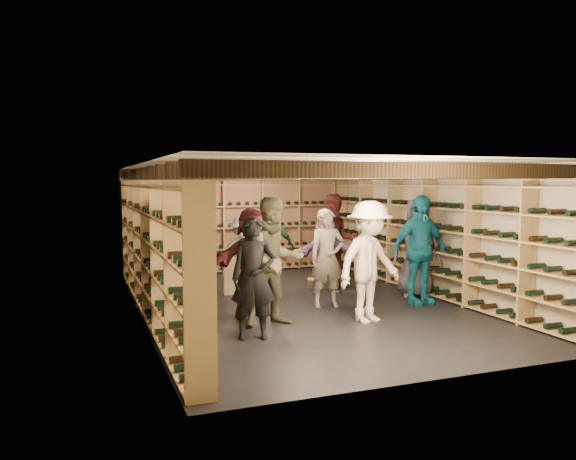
% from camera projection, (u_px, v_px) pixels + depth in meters
% --- Properties ---
extents(ground, '(8.00, 8.00, 0.00)m').
position_uv_depth(ground, '(302.00, 304.00, 9.80)').
color(ground, black).
rests_on(ground, ground).
extents(walls, '(5.52, 8.02, 2.40)m').
position_uv_depth(walls, '(303.00, 236.00, 9.70)').
color(walls, '#B5A98C').
rests_on(walls, ground).
extents(ceiling, '(5.50, 8.00, 0.01)m').
position_uv_depth(ceiling, '(303.00, 166.00, 9.59)').
color(ceiling, beige).
rests_on(ceiling, walls).
extents(ceiling_joists, '(5.40, 7.12, 0.18)m').
position_uv_depth(ceiling_joists, '(303.00, 174.00, 9.61)').
color(ceiling_joists, black).
rests_on(ceiling_joists, ground).
extents(wine_rack_left, '(0.32, 7.50, 2.15)m').
position_uv_depth(wine_rack_left, '(151.00, 249.00, 8.81)').
color(wine_rack_left, tan).
rests_on(wine_rack_left, ground).
extents(wine_rack_right, '(0.32, 7.50, 2.15)m').
position_uv_depth(wine_rack_right, '(428.00, 237.00, 10.61)').
color(wine_rack_right, tan).
rests_on(wine_rack_right, ground).
extents(wine_rack_back, '(4.70, 0.30, 2.15)m').
position_uv_depth(wine_rack_back, '(242.00, 226.00, 13.28)').
color(wine_rack_back, tan).
rests_on(wine_rack_back, ground).
extents(crate_stack_left, '(0.56, 0.42, 0.68)m').
position_uv_depth(crate_stack_left, '(237.00, 276.00, 10.70)').
color(crate_stack_left, tan).
rests_on(crate_stack_left, ground).
extents(crate_stack_right, '(0.54, 0.39, 0.34)m').
position_uv_depth(crate_stack_right, '(264.00, 276.00, 11.71)').
color(crate_stack_right, tan).
rests_on(crate_stack_right, ground).
extents(crate_loose, '(0.59, 0.50, 0.17)m').
position_uv_depth(crate_loose, '(320.00, 283.00, 11.33)').
color(crate_loose, tan).
rests_on(crate_loose, ground).
extents(person_0, '(1.06, 0.86, 1.88)m').
position_uv_depth(person_0, '(180.00, 259.00, 8.64)').
color(person_0, black).
rests_on(person_0, ground).
extents(person_1, '(0.69, 0.54, 1.67)m').
position_uv_depth(person_1, '(254.00, 278.00, 7.58)').
color(person_1, black).
rests_on(person_1, ground).
extents(person_2, '(1.00, 0.81, 1.91)m').
position_uv_depth(person_2, '(275.00, 262.00, 8.28)').
color(person_2, brown).
rests_on(person_2, ground).
extents(person_3, '(1.34, 1.01, 1.84)m').
position_uv_depth(person_3, '(369.00, 262.00, 8.46)').
color(person_3, beige).
rests_on(person_3, ground).
extents(person_4, '(1.15, 0.57, 1.90)m').
position_uv_depth(person_4, '(419.00, 250.00, 9.71)').
color(person_4, '#13637E').
rests_on(person_4, ground).
extents(person_5, '(1.68, 0.88, 1.73)m').
position_uv_depth(person_5, '(253.00, 262.00, 8.85)').
color(person_5, maroon).
rests_on(person_5, ground).
extents(person_7, '(0.67, 0.49, 1.67)m').
position_uv_depth(person_7, '(327.00, 258.00, 9.51)').
color(person_7, gray).
rests_on(person_7, ground).
extents(person_8, '(1.10, 0.98, 1.89)m').
position_uv_depth(person_8, '(335.00, 241.00, 11.19)').
color(person_8, '#431A15').
rests_on(person_8, ground).
extents(person_9, '(1.00, 0.63, 1.49)m').
position_uv_depth(person_9, '(243.00, 254.00, 10.70)').
color(person_9, beige).
rests_on(person_9, ground).
extents(person_10, '(1.01, 0.49, 1.68)m').
position_uv_depth(person_10, '(270.00, 248.00, 10.89)').
color(person_10, '#294D2C').
rests_on(person_10, ground).
extents(person_11, '(1.39, 0.51, 1.48)m').
position_uv_depth(person_11, '(326.00, 254.00, 10.71)').
color(person_11, '#8C6095').
rests_on(person_11, ground).
extents(person_12, '(1.06, 0.91, 1.83)m').
position_uv_depth(person_12, '(417.00, 248.00, 10.29)').
color(person_12, '#37383D').
rests_on(person_12, ground).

